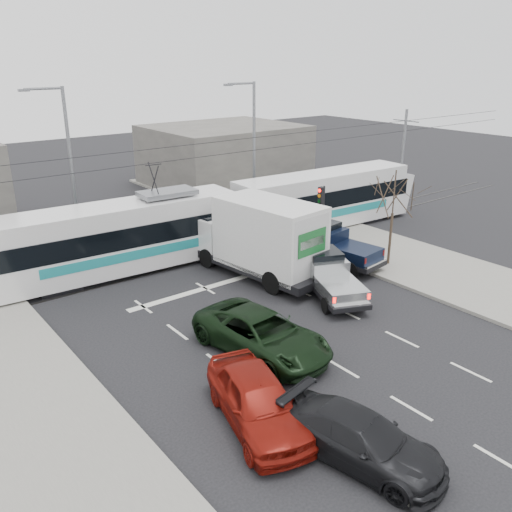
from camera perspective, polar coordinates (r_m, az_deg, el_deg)
ground at (r=22.96m, az=6.51°, el=-7.11°), size 120.00×120.00×0.00m
sidewalk_right at (r=29.45m, az=19.18°, el=-1.64°), size 6.00×60.00×0.15m
sidewalk_left at (r=17.94m, az=-23.66°, el=-17.33°), size 6.00×60.00×0.15m
rails at (r=30.23m, az=-6.79°, el=-0.17°), size 60.00×1.60×0.03m
building_right at (r=47.30m, az=-3.38°, el=10.55°), size 12.00×10.00×5.00m
bare_tree at (r=28.59m, az=14.32°, el=6.08°), size 2.40×2.40×5.00m
traffic_signal at (r=30.58m, az=6.95°, el=5.44°), size 0.44×0.44×3.60m
street_lamp_near at (r=36.18m, az=-0.44°, el=11.74°), size 2.38×0.25×9.00m
street_lamp_far at (r=32.51m, az=-19.25°, el=9.64°), size 2.38×0.25×9.00m
catenary at (r=29.11m, az=-7.11°, el=6.98°), size 60.00×0.20×7.00m
tram at (r=31.14m, az=-2.41°, el=4.24°), size 26.36×4.20×5.36m
silver_pickup at (r=25.51m, az=7.60°, el=-1.93°), size 3.72×5.47×1.89m
box_truck at (r=27.06m, az=0.36°, el=1.87°), size 3.60×8.19×3.97m
navy_pickup at (r=29.14m, az=7.90°, el=1.21°), size 2.57×5.37×2.18m
green_car at (r=20.39m, az=0.62°, el=-8.20°), size 3.22×5.95×1.58m
red_car at (r=16.80m, az=0.13°, el=-14.92°), size 3.23×5.26×1.67m
dark_car at (r=15.88m, az=11.07°, el=-18.41°), size 2.87×5.07×1.39m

